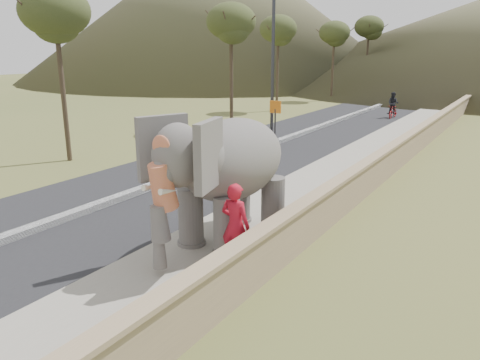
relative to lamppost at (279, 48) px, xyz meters
The scene contains 11 objects.
ground 13.97m from the lamppost, 69.01° to the right, with size 160.00×160.00×0.00m, color olive.
road 5.35m from the lamppost, 97.92° to the right, with size 7.00×120.00×0.03m, color black.
median 5.27m from the lamppost, 97.92° to the right, with size 0.35×120.00×0.22m, color black.
walkway 7.07m from the lamppost, 25.37° to the right, with size 3.00×120.00×0.15m, color #9E9687.
parapet 7.99m from the lamppost, 19.33° to the right, with size 0.30×120.00×1.10m, color tan.
lamppost is the anchor object (origin of this frame).
signboard 3.29m from the lamppost, 71.88° to the right, with size 0.60×0.08×2.40m.
hill_left 54.56m from the lamppost, 127.91° to the left, with size 60.00×60.00×22.00m, color brown.
elephant_and_man 12.76m from the lamppost, 67.64° to the right, with size 2.58×4.62×3.23m.
motorcyclist 14.29m from the lamppost, 79.99° to the left, with size 0.78×1.74×1.84m.
trees 18.53m from the lamppost, 73.18° to the left, with size 47.82×45.06×8.66m.
Camera 1 is at (6.10, -8.69, 4.86)m, focal length 35.00 mm.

